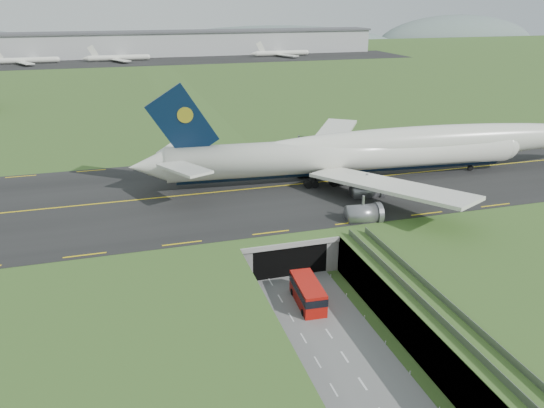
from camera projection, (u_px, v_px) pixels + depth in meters
name	position (u px, v px, depth m)	size (l,w,h in m)	color
ground	(308.00, 303.00, 75.82)	(900.00, 900.00, 0.00)	#395421
airfield_deck	(308.00, 285.00, 74.74)	(800.00, 800.00, 6.00)	gray
trench_road	(327.00, 332.00, 69.08)	(12.00, 75.00, 0.20)	slate
taxiway	(250.00, 189.00, 103.13)	(800.00, 44.00, 0.18)	black
tunnel_portal	(274.00, 235.00, 89.56)	(17.00, 22.30, 6.00)	gray
guideway	(459.00, 335.00, 59.71)	(3.00, 53.00, 7.05)	#A8A8A3
jumbo_jet	(380.00, 151.00, 107.93)	(102.35, 64.25, 21.31)	silver
shuttle_tram	(308.00, 293.00, 74.85)	(3.68, 8.66, 3.44)	#AF120B
cargo_terminal	(148.00, 44.00, 338.51)	(320.00, 67.00, 15.60)	#B2B2B2
distant_hills	(211.00, 52.00, 478.76)	(700.00, 91.00, 60.00)	slate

